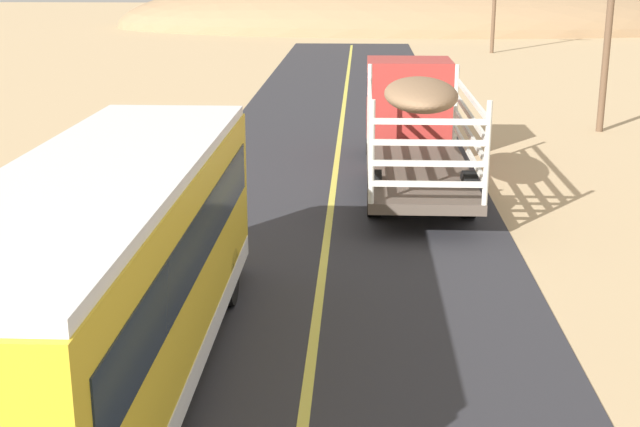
% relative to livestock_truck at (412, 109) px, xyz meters
% --- Properties ---
extents(livestock_truck, '(2.53, 9.70, 3.02)m').
position_rel_livestock_truck_xyz_m(livestock_truck, '(0.00, 0.00, 0.00)').
color(livestock_truck, '#B2332D').
rests_on(livestock_truck, road_surface).
extents(bus, '(2.54, 10.00, 3.21)m').
position_rel_livestock_truck_xyz_m(bus, '(-4.81, -13.33, -0.04)').
color(bus, gold).
rests_on(bus, road_surface).
extents(power_pole_mid, '(2.20, 0.24, 7.04)m').
position_rel_livestock_truck_xyz_m(power_pole_mid, '(6.93, 6.37, 2.01)').
color(power_pole_mid, brown).
rests_on(power_pole_mid, ground).
extents(distant_hill, '(54.72, 23.05, 9.78)m').
position_rel_livestock_truck_xyz_m(distant_hill, '(4.17, 54.33, -1.79)').
color(distant_hill, '#957553').
rests_on(distant_hill, ground).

